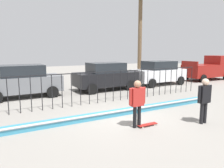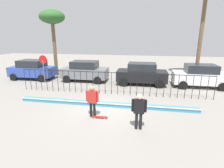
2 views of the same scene
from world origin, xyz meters
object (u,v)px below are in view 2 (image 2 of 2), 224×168
(camera_operator, at_px, (139,108))
(stop_sign, at_px, (43,65))
(parked_car_gray, at_px, (85,71))
(palm_tree_short, at_px, (52,19))
(parked_car_black, at_px, (142,74))
(parked_car_blue, at_px, (33,69))
(skateboarder, at_px, (92,99))
(parked_car_white, at_px, (200,76))
(skateboard, at_px, (100,117))

(camera_operator, distance_m, stop_sign, 11.25)
(parked_car_gray, bearing_deg, palm_tree_short, 149.66)
(parked_car_gray, bearing_deg, camera_operator, -60.73)
(parked_car_black, bearing_deg, parked_car_blue, -177.06)
(skateboarder, height_order, parked_car_blue, parked_car_blue)
(parked_car_gray, height_order, palm_tree_short, palm_tree_short)
(skateboarder, bearing_deg, parked_car_blue, 172.66)
(skateboarder, height_order, parked_car_white, parked_car_white)
(camera_operator, height_order, parked_car_blue, parked_car_blue)
(skateboarder, xyz_separation_m, skateboard, (0.41, -0.10, -0.96))
(parked_car_blue, height_order, parked_car_black, same)
(skateboarder, height_order, skateboard, skateboarder)
(skateboard, relative_size, parked_car_white, 0.19)
(camera_operator, xyz_separation_m, palm_tree_short, (-9.26, 10.20, 4.78))
(parked_car_black, relative_size, palm_tree_short, 0.64)
(skateboard, distance_m, camera_operator, 2.37)
(palm_tree_short, bearing_deg, parked_car_gray, -26.67)
(skateboard, bearing_deg, skateboarder, 166.55)
(camera_operator, height_order, stop_sign, stop_sign)
(camera_operator, relative_size, parked_car_blue, 0.40)
(parked_car_white, xyz_separation_m, palm_tree_short, (-14.03, 2.25, 4.83))
(skateboarder, relative_size, parked_car_black, 0.40)
(parked_car_gray, bearing_deg, skateboard, -69.78)
(skateboard, bearing_deg, stop_sign, 137.81)
(skateboarder, relative_size, parked_car_white, 0.40)
(skateboard, xyz_separation_m, stop_sign, (-6.77, 6.22, 1.56))
(parked_car_white, bearing_deg, palm_tree_short, 172.31)
(skateboarder, distance_m, parked_car_gray, 7.90)
(skateboard, bearing_deg, parked_car_blue, 140.27)
(parked_car_blue, xyz_separation_m, parked_car_gray, (5.34, 0.18, 0.00))
(skateboarder, height_order, stop_sign, stop_sign)
(parked_car_gray, bearing_deg, stop_sign, -164.10)
(skateboard, height_order, parked_car_gray, parked_car_gray)
(parked_car_gray, relative_size, parked_car_black, 1.00)
(parked_car_black, bearing_deg, parked_car_gray, -179.67)
(parked_car_blue, bearing_deg, parked_car_white, -2.25)
(skateboard, xyz_separation_m, parked_car_gray, (-3.30, 7.45, 0.91))
(parked_car_blue, distance_m, stop_sign, 2.24)
(parked_car_black, relative_size, stop_sign, 1.72)
(parked_car_gray, xyz_separation_m, parked_car_black, (5.31, -0.31, 0.00))
(skateboarder, distance_m, palm_tree_short, 12.51)
(parked_car_gray, bearing_deg, parked_car_black, -6.97)
(skateboard, xyz_separation_m, palm_tree_short, (-7.23, 9.43, 5.75))
(palm_tree_short, bearing_deg, camera_operator, -47.77)
(skateboard, xyz_separation_m, parked_car_blue, (-8.64, 7.28, 0.91))
(camera_operator, distance_m, parked_car_blue, 13.36)
(skateboarder, relative_size, parked_car_gray, 0.40)
(camera_operator, xyz_separation_m, stop_sign, (-8.80, 6.99, 0.59))
(parked_car_gray, distance_m, stop_sign, 3.74)
(parked_car_gray, bearing_deg, skateboarder, -72.18)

